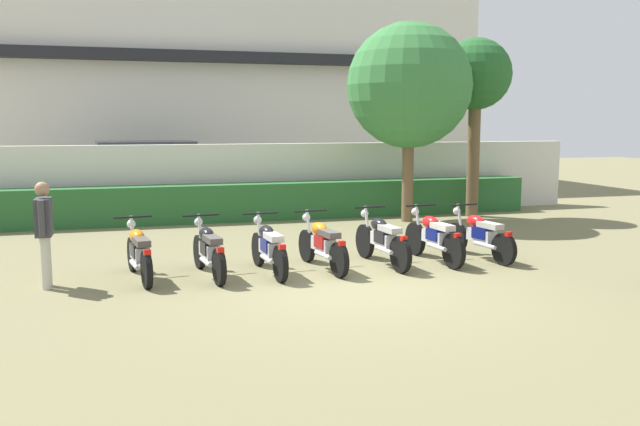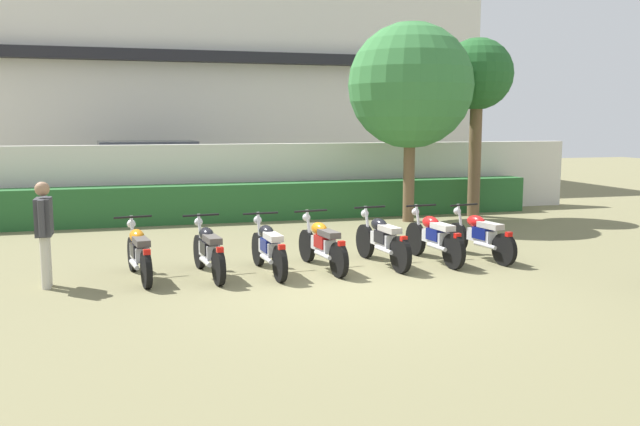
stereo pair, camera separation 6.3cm
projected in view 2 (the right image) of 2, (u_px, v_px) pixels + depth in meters
The scene contains 15 objects.
ground at pixel (349, 287), 10.04m from camera, with size 60.00×60.00×0.00m, color olive.
building at pixel (211, 72), 25.32m from camera, with size 19.21×6.50×8.60m.
compound_wall at pixel (254, 180), 17.43m from camera, with size 18.25×0.30×1.88m, color silver.
hedge_row at pixel (259, 202), 16.83m from camera, with size 14.60×0.70×0.92m, color #28602D.
parked_car at pixel (154, 174), 19.52m from camera, with size 4.62×2.34×1.89m.
tree_near_inspector at pixel (411, 86), 16.19m from camera, with size 3.02×3.02×4.82m.
tree_far_side at pixel (477, 78), 17.07m from camera, with size 1.81×1.81×4.56m.
motorcycle_in_row_0 at pixel (139, 252), 10.47m from camera, with size 0.60×1.85×0.94m.
motorcycle_in_row_1 at pixel (208, 249), 10.66m from camera, with size 0.60×1.87×0.94m.
motorcycle_in_row_2 at pixel (268, 247), 10.87m from camera, with size 0.60×1.86×0.94m.
motorcycle_in_row_3 at pixel (322, 243), 11.18m from camera, with size 0.60×1.89×0.94m.
motorcycle_in_row_4 at pixel (382, 239), 11.51m from camera, with size 0.60×1.95×0.96m.
motorcycle_in_row_5 at pixel (434, 237), 11.77m from camera, with size 0.60×1.90×0.96m.
motorcycle_in_row_6 at pixel (480, 235), 12.04m from camera, with size 0.60×1.88×0.94m.
inspector_person at pixel (44, 226), 9.89m from camera, with size 0.22×0.65×1.58m.
Camera 2 is at (-3.11, -9.30, 2.45)m, focal length 37.77 mm.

